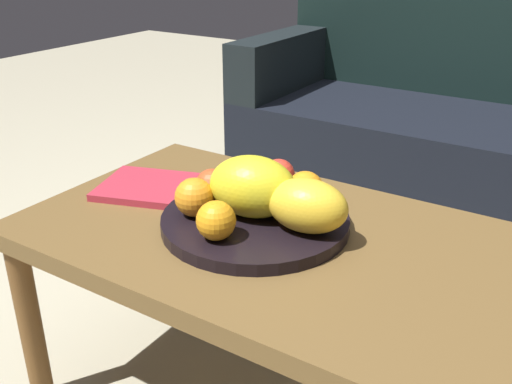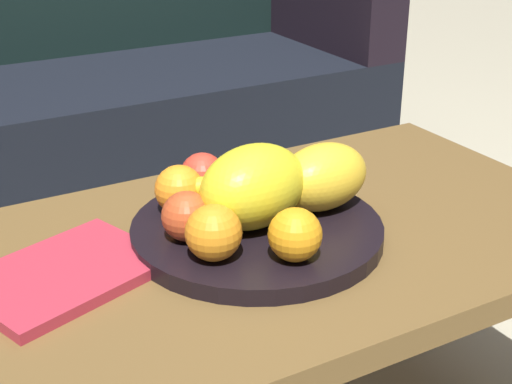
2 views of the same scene
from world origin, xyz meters
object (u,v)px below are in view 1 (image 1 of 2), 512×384
at_px(orange_left, 194,197).
at_px(orange_back, 305,190).
at_px(orange_front, 216,221).
at_px(apple_left, 212,186).
at_px(orange_right, 246,175).
at_px(fruit_bowl, 256,221).
at_px(apple_front, 279,175).
at_px(magazine, 156,188).
at_px(couch, 478,138).
at_px(banana_bunch, 261,190).
at_px(melon_large_front, 254,186).
at_px(melon_smaller_beside, 308,205).
at_px(coffee_table, 273,256).

xyz_separation_m(orange_left, orange_back, (0.17, 0.15, -0.00)).
distance_m(orange_front, orange_left, 0.11).
xyz_separation_m(orange_left, apple_left, (-0.01, 0.07, -0.00)).
distance_m(orange_front, orange_right, 0.22).
distance_m(fruit_bowl, orange_front, 0.13).
height_order(apple_front, magazine, apple_front).
distance_m(orange_front, apple_front, 0.25).
bearing_deg(orange_back, magazine, -169.80).
bearing_deg(couch, apple_left, -101.94).
bearing_deg(banana_bunch, couch, 81.42).
bearing_deg(orange_right, melon_large_front, -49.39).
distance_m(orange_right, apple_front, 0.07).
bearing_deg(orange_left, fruit_bowl, 32.59).
height_order(apple_front, banana_bunch, apple_front).
distance_m(orange_left, orange_right, 0.16).
distance_m(fruit_bowl, orange_right, 0.13).
bearing_deg(apple_left, magazine, 173.45).
relative_size(orange_back, banana_bunch, 0.45).
bearing_deg(apple_front, banana_bunch, -90.83).
height_order(couch, orange_back, couch).
height_order(melon_smaller_beside, orange_back, melon_smaller_beside).
relative_size(coffee_table, melon_smaller_beside, 6.45).
height_order(fruit_bowl, orange_left, orange_left).
relative_size(couch, magazine, 6.80).
xyz_separation_m(fruit_bowl, orange_front, (-0.01, -0.12, 0.05)).
bearing_deg(apple_front, magazine, -157.93).
bearing_deg(orange_right, melon_smaller_beside, -24.26).
relative_size(orange_front, orange_left, 0.95).
relative_size(orange_back, apple_left, 1.06).
relative_size(melon_smaller_beside, orange_right, 2.07).
bearing_deg(coffee_table, banana_bunch, 138.46).
relative_size(apple_left, banana_bunch, 0.43).
bearing_deg(orange_back, melon_large_front, -128.80).
bearing_deg(orange_left, coffee_table, 23.21).
distance_m(melon_large_front, apple_left, 0.11).
relative_size(apple_left, magazine, 0.29).
distance_m(melon_smaller_beside, banana_bunch, 0.15).
bearing_deg(melon_large_front, magazine, 175.19).
relative_size(couch, orange_left, 21.92).
bearing_deg(magazine, fruit_bowl, -23.55).
xyz_separation_m(orange_back, apple_left, (-0.17, -0.08, -0.00)).
xyz_separation_m(melon_smaller_beside, orange_back, (-0.05, 0.09, -0.01)).
height_order(orange_right, apple_front, orange_right).
bearing_deg(fruit_bowl, melon_large_front, 177.81).
bearing_deg(orange_left, orange_front, -30.60).
distance_m(orange_left, apple_front, 0.21).
distance_m(fruit_bowl, magazine, 0.28).
xyz_separation_m(melon_large_front, banana_bunch, (-0.02, 0.06, -0.04)).
height_order(melon_large_front, magazine, melon_large_front).
bearing_deg(couch, melon_smaller_beside, -91.85).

